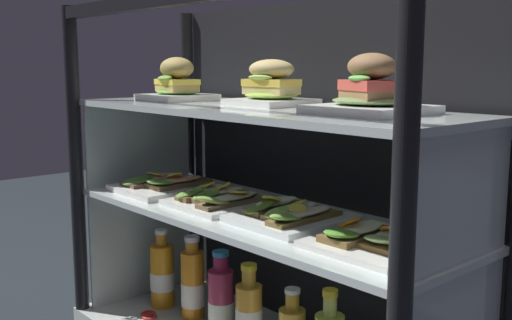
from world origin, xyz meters
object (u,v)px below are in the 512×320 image
open_sandwich_tray_mid_right (220,198)px  open_sandwich_tray_right_of_center (291,214)px  plated_roll_sandwich_mid_left (371,93)px  juice_bottle_back_left (221,300)px  juice_bottle_front_fourth (249,317)px  open_sandwich_tray_far_right (163,184)px  open_sandwich_tray_near_right_corner (376,239)px  plated_roll_sandwich_near_left_corner (176,83)px  kitchen_scissors (141,316)px  juice_bottle_back_right (162,275)px  juice_bottle_front_left_end (193,285)px  plated_roll_sandwich_right_of_center (271,87)px

open_sandwich_tray_mid_right → open_sandwich_tray_right_of_center: size_ratio=1.00×
plated_roll_sandwich_mid_left → juice_bottle_back_left: bearing=-178.7°
plated_roll_sandwich_mid_left → juice_bottle_front_fourth: 0.65m
open_sandwich_tray_far_right → open_sandwich_tray_mid_right: size_ratio=0.99×
open_sandwich_tray_near_right_corner → plated_roll_sandwich_near_left_corner: bearing=179.0°
open_sandwich_tray_mid_right → open_sandwich_tray_near_right_corner: bearing=0.6°
juice_bottle_front_fourth → plated_roll_sandwich_mid_left: bearing=6.8°
open_sandwich_tray_mid_right → kitchen_scissors: 0.47m
open_sandwich_tray_mid_right → juice_bottle_front_fourth: (0.10, 0.01, -0.28)m
plated_roll_sandwich_mid_left → open_sandwich_tray_near_right_corner: bearing=-36.4°
plated_roll_sandwich_mid_left → open_sandwich_tray_near_right_corner: plated_roll_sandwich_mid_left is taller
plated_roll_sandwich_near_left_corner → juice_bottle_back_right: plated_roll_sandwich_near_left_corner is taller
open_sandwich_tray_right_of_center → kitchen_scissors: 0.63m
juice_bottle_front_left_end → open_sandwich_tray_right_of_center: bearing=-2.4°
open_sandwich_tray_far_right → juice_bottle_front_fourth: size_ratio=1.06×
juice_bottle_back_left → juice_bottle_front_fourth: size_ratio=0.97×
plated_roll_sandwich_mid_left → open_sandwich_tray_far_right: 0.74m
open_sandwich_tray_far_right → juice_bottle_front_left_end: (0.08, 0.04, -0.28)m
juice_bottle_front_fourth → kitchen_scissors: juice_bottle_front_fourth is taller
plated_roll_sandwich_mid_left → juice_bottle_front_left_end: plated_roll_sandwich_mid_left is taller
plated_roll_sandwich_near_left_corner → juice_bottle_back_left: size_ratio=0.77×
open_sandwich_tray_near_right_corner → open_sandwich_tray_mid_right: bearing=-179.4°
plated_roll_sandwich_mid_left → open_sandwich_tray_right_of_center: plated_roll_sandwich_mid_left is taller
plated_roll_sandwich_right_of_center → juice_bottle_back_left: (-0.16, -0.04, -0.57)m
plated_roll_sandwich_mid_left → kitchen_scissors: 0.96m
open_sandwich_tray_mid_right → open_sandwich_tray_near_right_corner: open_sandwich_tray_mid_right is taller
plated_roll_sandwich_mid_left → open_sandwich_tray_mid_right: (-0.43, -0.05, -0.28)m
juice_bottle_back_right → juice_bottle_front_left_end: juice_bottle_front_left_end is taller
juice_bottle_back_left → plated_roll_sandwich_mid_left: bearing=1.3°
open_sandwich_tray_mid_right → kitchen_scissors: bearing=-162.4°
juice_bottle_back_right → juice_bottle_front_left_end: (0.13, 0.02, 0.00)m
plated_roll_sandwich_right_of_center → open_sandwich_tray_near_right_corner: size_ratio=0.71×
juice_bottle_back_right → juice_bottle_front_fourth: bearing=-1.1°
plated_roll_sandwich_near_left_corner → kitchen_scissors: (-0.05, -0.10, -0.66)m
plated_roll_sandwich_right_of_center → open_sandwich_tray_near_right_corner: 0.47m
plated_roll_sandwich_mid_left → juice_bottle_back_right: bearing=-177.5°
open_sandwich_tray_far_right → plated_roll_sandwich_mid_left: bearing=4.2°
plated_roll_sandwich_right_of_center → juice_bottle_back_left: plated_roll_sandwich_right_of_center is taller
plated_roll_sandwich_right_of_center → plated_roll_sandwich_near_left_corner: bearing=-170.7°
open_sandwich_tray_mid_right → juice_bottle_back_right: 0.41m
juice_bottle_front_left_end → juice_bottle_back_left: bearing=1.1°
open_sandwich_tray_mid_right → kitchen_scissors: size_ratio=1.35×
juice_bottle_back_right → juice_bottle_back_left: juice_bottle_back_right is taller
plated_roll_sandwich_near_left_corner → open_sandwich_tray_far_right: plated_roll_sandwich_near_left_corner is taller
open_sandwich_tray_mid_right → juice_bottle_front_left_end: size_ratio=1.03×
plated_roll_sandwich_near_left_corner → juice_bottle_front_left_end: (0.04, 0.02, -0.57)m
open_sandwich_tray_right_of_center → juice_bottle_front_fourth: bearing=-176.2°
open_sandwich_tray_far_right → open_sandwich_tray_right_of_center: 0.49m
plated_roll_sandwich_right_of_center → juice_bottle_back_right: size_ratio=0.74×
plated_roll_sandwich_mid_left → open_sandwich_tray_far_right: (-0.68, -0.05, -0.28)m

